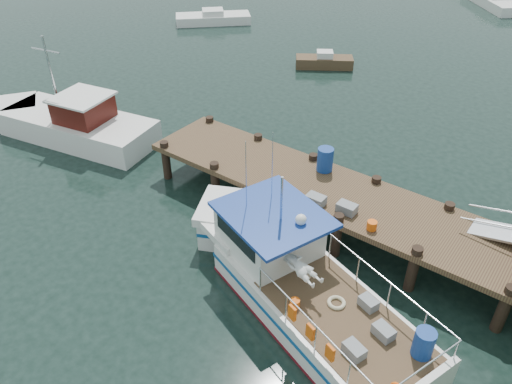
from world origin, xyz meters
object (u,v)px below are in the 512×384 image
Objects in this scene: moored_rowboat at (324,61)px; moored_a at (213,18)px; work_boat at (71,122)px; lobster_boat at (292,275)px; moored_d at (495,0)px.

moored_rowboat is 0.66× the size of moored_a.
work_boat is 2.55× the size of moored_rowboat.
lobster_boat is at bearing -66.21° from moored_rowboat.
lobster_boat is 36.49m from moored_d.
lobster_boat is at bearing -68.86° from moored_a.
moored_rowboat is 11.31m from moored_a.
moored_d is at bearing 116.13° from lobster_boat.
lobster_boat reaches higher than moored_rowboat.
lobster_boat is 1.08× the size of work_boat.
moored_a is (-10.98, 2.73, 0.01)m from moored_rowboat.
moored_rowboat is at bearing 136.79° from lobster_boat.
lobster_boat reaches higher than moored_a.
work_boat reaches higher than moored_a.
moored_d is (15.07, 17.23, 0.06)m from moored_a.
moored_rowboat is at bearing -38.54° from moored_a.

